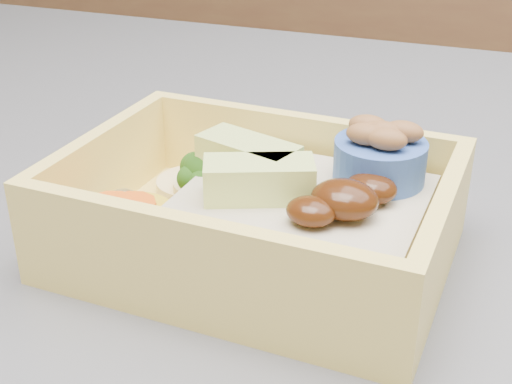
% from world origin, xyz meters
% --- Properties ---
extents(bento_box, '(0.20, 0.15, 0.07)m').
position_xyz_m(bento_box, '(0.18, -0.13, 0.95)').
color(bento_box, '#FFDE69').
rests_on(bento_box, island).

